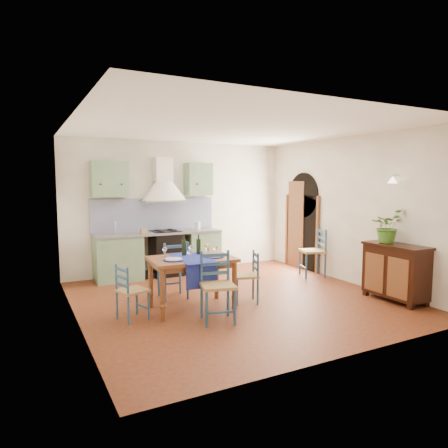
% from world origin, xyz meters
% --- Properties ---
extents(floor, '(5.00, 5.00, 0.00)m').
position_xyz_m(floor, '(0.00, 0.00, 0.00)').
color(floor, '#4E1E10').
rests_on(floor, ground).
extents(back_wall, '(5.00, 0.96, 2.80)m').
position_xyz_m(back_wall, '(-0.47, 2.29, 1.05)').
color(back_wall, white).
rests_on(back_wall, ground).
extents(right_wall, '(0.26, 5.00, 2.80)m').
position_xyz_m(right_wall, '(2.50, 0.28, 1.34)').
color(right_wall, white).
rests_on(right_wall, ground).
extents(left_wall, '(0.04, 5.00, 2.80)m').
position_xyz_m(left_wall, '(-2.50, 0.00, 1.40)').
color(left_wall, white).
rests_on(left_wall, ground).
extents(ceiling, '(5.00, 5.00, 0.01)m').
position_xyz_m(ceiling, '(0.00, 0.00, 2.80)').
color(ceiling, white).
rests_on(ceiling, back_wall).
extents(dining_table, '(1.31, 0.99, 1.12)m').
position_xyz_m(dining_table, '(-0.85, -0.15, 0.71)').
color(dining_table, brown).
rests_on(dining_table, ground).
extents(chair_near, '(0.55, 0.55, 0.97)m').
position_xyz_m(chair_near, '(-0.75, -0.80, 0.50)').
color(chair_near, navy).
rests_on(chair_near, ground).
extents(chair_far, '(0.47, 0.47, 0.96)m').
position_xyz_m(chair_far, '(-0.91, 0.52, 0.50)').
color(chair_far, navy).
rests_on(chair_far, ground).
extents(chair_left, '(0.46, 0.46, 0.80)m').
position_xyz_m(chair_left, '(-1.81, -0.21, 0.41)').
color(chair_left, navy).
rests_on(chair_left, ground).
extents(chair_right, '(0.49, 0.49, 0.83)m').
position_xyz_m(chair_right, '(0.08, -0.23, 0.43)').
color(chair_right, navy).
rests_on(chair_right, ground).
extents(chair_spare, '(0.59, 0.59, 0.99)m').
position_xyz_m(chair_spare, '(2.23, 0.69, 0.51)').
color(chair_spare, navy).
rests_on(chair_spare, ground).
extents(sideboard, '(0.50, 1.05, 0.94)m').
position_xyz_m(sideboard, '(2.26, -1.29, 0.51)').
color(sideboard, black).
rests_on(sideboard, ground).
extents(potted_plant, '(0.60, 0.55, 0.56)m').
position_xyz_m(potted_plant, '(2.25, -1.09, 1.22)').
color(potted_plant, '#3B7122').
rests_on(potted_plant, sideboard).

